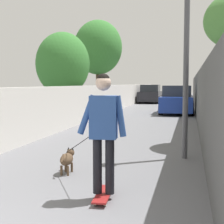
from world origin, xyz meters
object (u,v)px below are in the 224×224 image
skateboard (104,194)px  person_skateboarder (103,124)px  tree_left_far (98,48)px  car_far (150,94)px  car_near (177,100)px  lamp_post (187,27)px  tree_left_distant (63,64)px  dog (67,159)px

skateboard → person_skateboarder: person_skateboarder is taller
tree_left_far → car_far: bearing=-17.6°
tree_left_far → car_near: (-2.00, -5.10, -3.21)m
skateboard → lamp_post: bearing=-20.2°
tree_left_far → tree_left_distant: tree_left_far is taller
tree_left_far → skateboard: (-16.41, -4.61, -3.86)m
lamp_post → dog: lamp_post is taller
person_skateboarder → car_far: (24.21, 2.13, -0.38)m
tree_left_distant → skateboard: 11.68m
tree_left_far → dog: tree_left_far is taller
lamp_post → car_far: lamp_post is taller
skateboard → car_near: car_near is taller
car_near → dog: bearing=173.5°
person_skateboarder → dog: size_ratio=1.14×
tree_left_distant → person_skateboarder: tree_left_distant is taller
tree_left_far → tree_left_distant: 6.15m
lamp_post → person_skateboarder: bearing=159.8°
skateboard → car_far: size_ratio=0.20×
car_near → lamp_post: bearing=-177.0°
tree_left_distant → person_skateboarder: (-10.41, -4.67, -1.47)m
car_near → car_far: 10.14m
tree_left_distant → lamp_post: size_ratio=0.96×
tree_left_distant → car_far: tree_left_distant is taller
skateboard → car_far: car_far is taller
tree_left_far → car_far: 8.79m
car_near → tree_left_far: bearing=68.6°
skateboard → dog: dog is taller
person_skateboarder → car_near: size_ratio=0.41×
lamp_post → car_near: (11.44, 0.60, -2.17)m
lamp_post → car_near: bearing=3.0°
lamp_post → skateboard: bearing=159.8°
skateboard → dog: size_ratio=0.54×
skateboard → person_skateboarder: bearing=90.0°
tree_left_distant → lamp_post: bearing=-142.2°
car_far → car_near: bearing=-165.0°
tree_left_far → skateboard: 17.48m
person_skateboarder → car_far: 24.30m
tree_left_distant → lamp_post: (-7.44, -5.77, 0.32)m
car_near → car_far: same height
tree_left_distant → lamp_post: 9.42m
person_skateboarder → car_far: size_ratio=0.42×
tree_left_far → person_skateboarder: size_ratio=3.30×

